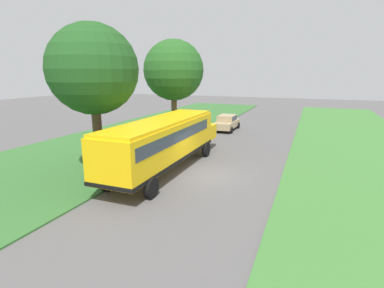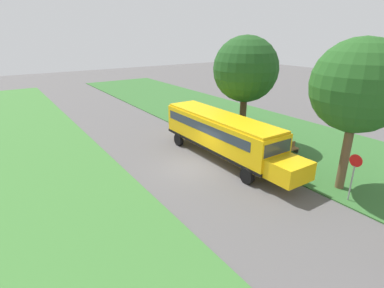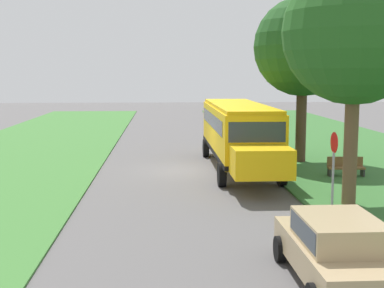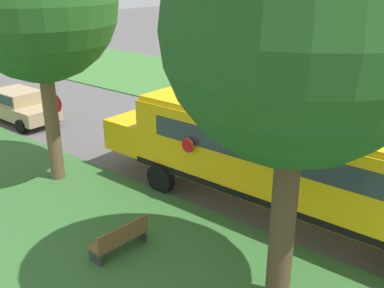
{
  "view_description": "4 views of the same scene",
  "coord_description": "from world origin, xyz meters",
  "px_view_note": "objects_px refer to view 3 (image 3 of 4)",
  "views": [
    {
      "loc": [
        5.23,
        -15.63,
        5.75
      ],
      "look_at": [
        -1.01,
        0.01,
        1.78
      ],
      "focal_mm": 28.0,
      "sensor_mm": 36.0,
      "label": 1
    },
    {
      "loc": [
        10.36,
        15.42,
        8.63
      ],
      "look_at": [
        -0.07,
        -0.08,
        1.65
      ],
      "focal_mm": 28.0,
      "sensor_mm": 36.0,
      "label": 2
    },
    {
      "loc": [
        1.01,
        25.31,
        4.64
      ],
      "look_at": [
        -0.22,
        3.95,
        1.8
      ],
      "focal_mm": 50.0,
      "sensor_mm": 36.0,
      "label": 3
    },
    {
      "loc": [
        -13.72,
        -5.48,
        6.97
      ],
      "look_at": [
        -2.42,
        3.72,
        1.28
      ],
      "focal_mm": 42.0,
      "sensor_mm": 36.0,
      "label": 4
    }
  ],
  "objects_px": {
    "school_bus": "(239,130)",
    "park_bench": "(346,167)",
    "oak_tree_roadside_mid": "(353,33)",
    "oak_tree_beside_bus": "(302,48)",
    "stop_sign": "(333,163)",
    "car_tan_nearest": "(337,247)"
  },
  "relations": [
    {
      "from": "oak_tree_roadside_mid",
      "to": "stop_sign",
      "type": "bearing_deg",
      "value": 52.11
    },
    {
      "from": "oak_tree_beside_bus",
      "to": "school_bus",
      "type": "bearing_deg",
      "value": 26.91
    },
    {
      "from": "school_bus",
      "to": "park_bench",
      "type": "bearing_deg",
      "value": 152.76
    },
    {
      "from": "oak_tree_roadside_mid",
      "to": "park_bench",
      "type": "xyz_separation_m",
      "value": [
        -1.73,
        -5.03,
        -5.51
      ]
    },
    {
      "from": "stop_sign",
      "to": "oak_tree_roadside_mid",
      "type": "bearing_deg",
      "value": -127.89
    },
    {
      "from": "oak_tree_beside_bus",
      "to": "oak_tree_roadside_mid",
      "type": "xyz_separation_m",
      "value": [
        0.7,
        9.11,
        0.09
      ]
    },
    {
      "from": "oak_tree_roadside_mid",
      "to": "stop_sign",
      "type": "xyz_separation_m",
      "value": [
        0.89,
        1.14,
        -4.25
      ]
    },
    {
      "from": "oak_tree_roadside_mid",
      "to": "oak_tree_beside_bus",
      "type": "bearing_deg",
      "value": -94.37
    },
    {
      "from": "oak_tree_beside_bus",
      "to": "stop_sign",
      "type": "distance_m",
      "value": 11.18
    },
    {
      "from": "school_bus",
      "to": "oak_tree_beside_bus",
      "type": "distance_m",
      "value": 5.57
    },
    {
      "from": "oak_tree_beside_bus",
      "to": "car_tan_nearest",
      "type": "bearing_deg",
      "value": 78.14
    },
    {
      "from": "school_bus",
      "to": "park_bench",
      "type": "xyz_separation_m",
      "value": [
        -4.5,
        2.32,
        -1.45
      ]
    },
    {
      "from": "oak_tree_beside_bus",
      "to": "oak_tree_roadside_mid",
      "type": "height_order",
      "value": "same"
    },
    {
      "from": "car_tan_nearest",
      "to": "oak_tree_beside_bus",
      "type": "distance_m",
      "value": 17.21
    },
    {
      "from": "park_bench",
      "to": "oak_tree_roadside_mid",
      "type": "bearing_deg",
      "value": 71.07
    },
    {
      "from": "car_tan_nearest",
      "to": "stop_sign",
      "type": "height_order",
      "value": "stop_sign"
    },
    {
      "from": "park_bench",
      "to": "oak_tree_beside_bus",
      "type": "bearing_deg",
      "value": -75.86
    },
    {
      "from": "school_bus",
      "to": "oak_tree_roadside_mid",
      "type": "bearing_deg",
      "value": 110.72
    },
    {
      "from": "school_bus",
      "to": "oak_tree_roadside_mid",
      "type": "height_order",
      "value": "oak_tree_roadside_mid"
    },
    {
      "from": "oak_tree_beside_bus",
      "to": "stop_sign",
      "type": "relative_size",
      "value": 3.1
    },
    {
      "from": "car_tan_nearest",
      "to": "oak_tree_roadside_mid",
      "type": "distance_m",
      "value": 9.07
    },
    {
      "from": "car_tan_nearest",
      "to": "stop_sign",
      "type": "bearing_deg",
      "value": -107.08
    }
  ]
}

